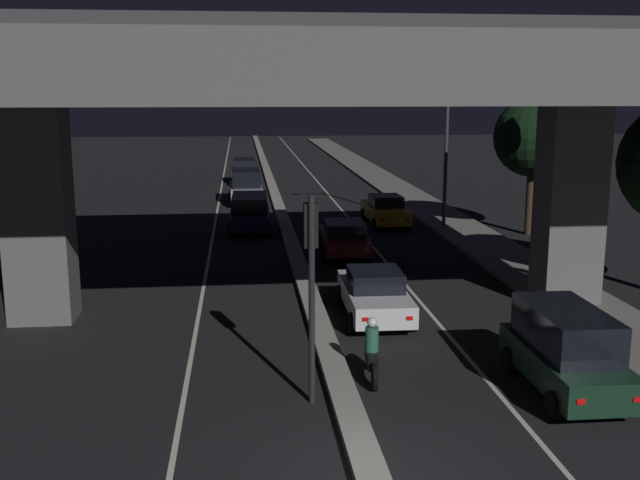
% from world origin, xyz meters
% --- Properties ---
extents(lane_line_left_inner, '(0.12, 126.00, 0.00)m').
position_xyz_m(lane_line_left_inner, '(-3.54, 35.00, 0.00)').
color(lane_line_left_inner, beige).
rests_on(lane_line_left_inner, ground_plane).
extents(lane_line_right_inner, '(0.12, 126.00, 0.00)m').
position_xyz_m(lane_line_right_inner, '(3.54, 35.00, 0.00)').
color(lane_line_right_inner, beige).
rests_on(lane_line_right_inner, ground_plane).
extents(median_divider, '(0.63, 126.00, 0.20)m').
position_xyz_m(median_divider, '(0.00, 35.00, 0.10)').
color(median_divider, gray).
rests_on(median_divider, ground_plane).
extents(sidewalk_right, '(2.76, 126.00, 0.16)m').
position_xyz_m(sidewalk_right, '(8.46, 28.00, 0.08)').
color(sidewalk_right, slate).
rests_on(sidewalk_right, ground_plane).
extents(elevated_overpass, '(22.74, 13.30, 8.94)m').
position_xyz_m(elevated_overpass, '(0.00, 10.37, 6.98)').
color(elevated_overpass, '#5B5956').
rests_on(elevated_overpass, ground_plane).
extents(traffic_light_left_of_median, '(0.30, 0.49, 4.61)m').
position_xyz_m(traffic_light_left_of_median, '(-0.71, 3.58, 3.15)').
color(traffic_light_left_of_median, black).
rests_on(traffic_light_left_of_median, ground_plane).
extents(street_lamp, '(2.31, 0.32, 8.60)m').
position_xyz_m(street_lamp, '(7.51, 23.76, 5.04)').
color(street_lamp, '#2D2D30').
rests_on(street_lamp, ground_plane).
extents(car_dark_green_lead, '(1.88, 4.22, 1.94)m').
position_xyz_m(car_dark_green_lead, '(5.06, 3.48, 1.01)').
color(car_dark_green_lead, black).
rests_on(car_dark_green_lead, ground_plane).
extents(car_white_second, '(1.97, 4.63, 1.48)m').
position_xyz_m(car_white_second, '(1.77, 9.57, 0.73)').
color(car_white_second, silver).
rests_on(car_white_second, ground_plane).
extents(car_dark_red_third, '(2.12, 4.52, 1.43)m').
position_xyz_m(car_dark_red_third, '(2.05, 18.29, 0.75)').
color(car_dark_red_third, '#591414').
rests_on(car_dark_red_third, ground_plane).
extents(car_taxi_yellow_fourth, '(1.95, 4.69, 1.53)m').
position_xyz_m(car_taxi_yellow_fourth, '(5.09, 25.00, 0.77)').
color(car_taxi_yellow_fourth, gold).
rests_on(car_taxi_yellow_fourth, ground_plane).
extents(car_dark_blue_lead_oncoming, '(2.13, 4.80, 1.76)m').
position_xyz_m(car_dark_blue_lead_oncoming, '(-1.77, 24.22, 0.93)').
color(car_dark_blue_lead_oncoming, '#141938').
rests_on(car_dark_blue_lead_oncoming, ground_plane).
extents(car_silver_second_oncoming, '(2.12, 4.50, 2.06)m').
position_xyz_m(car_silver_second_oncoming, '(-1.89, 33.08, 1.08)').
color(car_silver_second_oncoming, gray).
rests_on(car_silver_second_oncoming, ground_plane).
extents(car_white_third_oncoming, '(2.04, 4.89, 1.81)m').
position_xyz_m(car_white_third_oncoming, '(-1.88, 42.83, 0.92)').
color(car_white_third_oncoming, silver).
rests_on(car_white_third_oncoming, ground_plane).
extents(motorcycle_black_filtering_near, '(0.34, 2.00, 1.53)m').
position_xyz_m(motorcycle_black_filtering_near, '(0.82, 4.65, 0.64)').
color(motorcycle_black_filtering_near, black).
rests_on(motorcycle_black_filtering_near, ground_plane).
extents(pedestrian_on_sidewalk, '(0.39, 0.39, 1.61)m').
position_xyz_m(pedestrian_on_sidewalk, '(8.90, 12.13, 0.95)').
color(pedestrian_on_sidewalk, black).
rests_on(pedestrian_on_sidewalk, sidewalk_right).
extents(roadside_tree_kerbside_mid, '(3.73, 3.73, 6.47)m').
position_xyz_m(roadside_tree_kerbside_mid, '(11.40, 21.77, 4.58)').
color(roadside_tree_kerbside_mid, '#38281C').
rests_on(roadside_tree_kerbside_mid, ground_plane).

